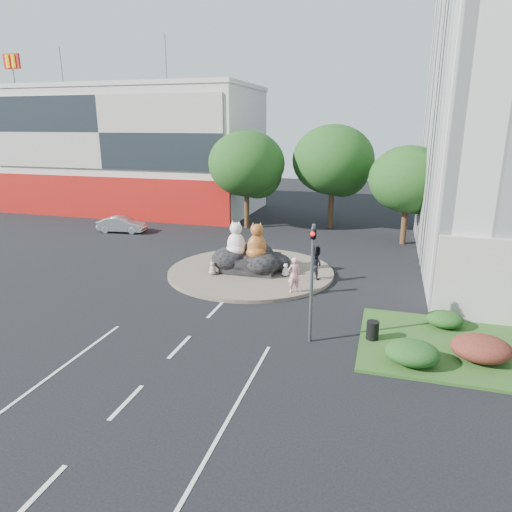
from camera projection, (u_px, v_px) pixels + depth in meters
The scene contains 21 objects.
ground at pixel (180, 347), 18.56m from camera, with size 120.00×120.00×0.00m, color black.
roundabout_island at pixel (251, 271), 27.76m from camera, with size 10.00×10.00×0.20m, color brown.
rock_plinth at pixel (251, 263), 27.60m from camera, with size 3.20×2.60×0.90m, color black, non-canonical shape.
shophouse_block at pixel (135, 150), 47.42m from camera, with size 25.20×12.30×17.40m.
grass_verge at pixel (489, 351), 18.09m from camera, with size 10.00×6.00×0.12m, color #2C4C19.
tree_left at pixel (248, 167), 38.50m from camera, with size 6.46×6.46×8.27m.
tree_mid at pixel (334, 163), 38.38m from camera, with size 6.84×6.84×8.76m.
tree_right at pixel (409, 182), 33.34m from camera, with size 5.70×5.70×7.30m.
hedge_near_green at pixel (412, 353), 16.91m from camera, with size 2.00×1.60×0.90m, color #153C13.
hedge_red at pixel (481, 348), 17.15m from camera, with size 2.20×1.76×0.99m, color #431214.
hedge_back_green at pixel (445, 319), 20.04m from camera, with size 1.60×1.28×0.72m, color #153C13.
traffic_light at pixel (315, 258), 18.03m from camera, with size 0.44×1.24×5.00m.
street_lamp at pixel (501, 217), 21.23m from camera, with size 2.34×0.22×8.06m.
cat_white at pixel (236, 238), 27.20m from camera, with size 1.29×1.11×2.14m, color silver, non-canonical shape.
cat_tabby at pixel (257, 240), 26.68m from camera, with size 1.31×1.13×2.18m, color #A84D23, non-canonical shape.
kitten_calico at pixel (213, 268), 26.80m from camera, with size 0.48×0.42×0.81m, color silver, non-canonical shape.
kitten_white at pixel (285, 269), 26.55m from camera, with size 0.46×0.40×0.77m, color silver, non-canonical shape.
pedestrian_pink at pixel (294, 275), 23.85m from camera, with size 0.69×0.45×1.89m, color pink.
pedestrian_dark at pixel (315, 265), 25.97m from camera, with size 0.79×0.62×1.63m, color black.
parked_car at pixel (122, 224), 38.10m from camera, with size 1.40×4.01×1.32m, color #B7BAC0.
litter_bin at pixel (373, 330), 18.90m from camera, with size 0.51×0.51×0.78m, color black.
Camera 1 is at (7.69, -15.25, 8.73)m, focal length 32.00 mm.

